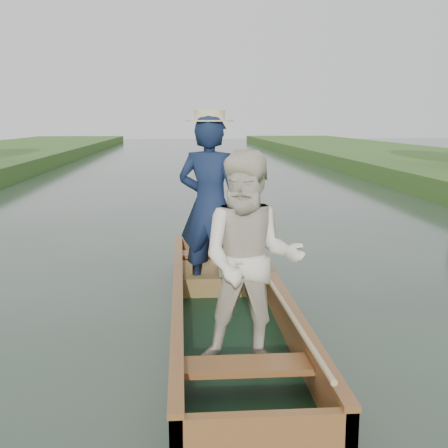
{
  "coord_description": "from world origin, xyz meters",
  "views": [
    {
      "loc": [
        -0.46,
        -5.41,
        2.06
      ],
      "look_at": [
        0.0,
        0.6,
        0.95
      ],
      "focal_mm": 45.0,
      "sensor_mm": 36.0,
      "label": 1
    }
  ],
  "objects": [
    {
      "name": "trees_far",
      "position": [
        -0.49,
        8.67,
        2.53
      ],
      "size": [
        22.85,
        16.1,
        4.32
      ],
      "color": "#47331E",
      "rests_on": "ground"
    },
    {
      "name": "punt",
      "position": [
        -0.01,
        -0.08,
        0.72
      ],
      "size": [
        1.14,
        5.0,
        2.16
      ],
      "color": "black",
      "rests_on": "ground"
    },
    {
      "name": "ground",
      "position": [
        0.0,
        0.0,
        0.0
      ],
      "size": [
        120.0,
        120.0,
        0.0
      ],
      "primitive_type": "plane",
      "color": "#283D30",
      "rests_on": "ground"
    }
  ]
}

